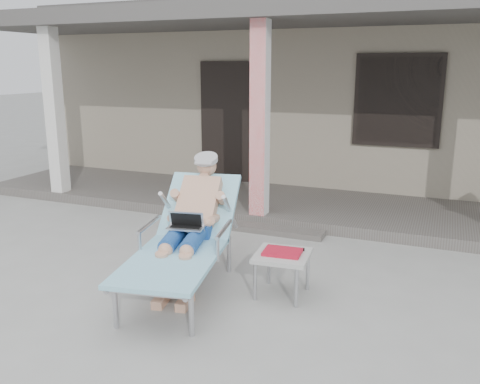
% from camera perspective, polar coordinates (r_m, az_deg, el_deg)
% --- Properties ---
extents(ground, '(60.00, 60.00, 0.00)m').
position_cam_1_polar(ground, '(5.36, -5.92, -9.96)').
color(ground, '#9E9E99').
rests_on(ground, ground).
extents(house, '(10.40, 5.40, 3.30)m').
position_cam_1_polar(house, '(11.07, 10.14, 11.15)').
color(house, gray).
rests_on(house, ground).
extents(porch_deck, '(10.00, 2.00, 0.15)m').
position_cam_1_polar(porch_deck, '(7.95, 4.25, -1.33)').
color(porch_deck, '#605B56').
rests_on(porch_deck, ground).
extents(porch_overhang, '(10.00, 2.30, 2.85)m').
position_cam_1_polar(porch_overhang, '(7.65, 4.50, 18.57)').
color(porch_overhang, silver).
rests_on(porch_overhang, porch_deck).
extents(porch_step, '(2.00, 0.30, 0.07)m').
position_cam_1_polar(porch_step, '(6.92, 1.29, -3.96)').
color(porch_step, '#605B56').
rests_on(porch_step, ground).
extents(lounger, '(1.12, 2.12, 1.33)m').
position_cam_1_polar(lounger, '(5.05, -5.93, -1.58)').
color(lounger, '#B7B7BC').
rests_on(lounger, ground).
extents(side_table, '(0.55, 0.55, 0.46)m').
position_cam_1_polar(side_table, '(4.92, 4.78, -7.34)').
color(side_table, '#AFB0AB').
rests_on(side_table, ground).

